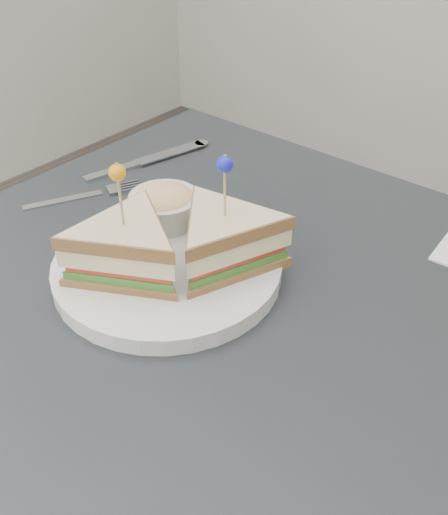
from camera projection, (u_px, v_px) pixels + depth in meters
table at (213, 338)px, 0.72m from camera, size 0.80×0.80×0.75m
plate_meal at (173, 245)px, 0.68m from camera, size 0.31×0.30×0.16m
cutlery_fork at (90, 195)px, 0.86m from camera, size 0.10×0.17×0.01m
cutlery_knife at (143, 162)px, 0.94m from camera, size 0.08×0.23×0.01m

